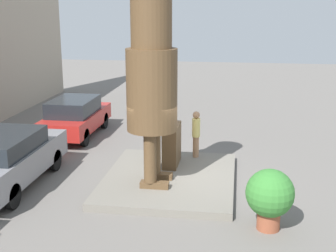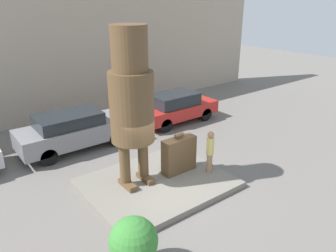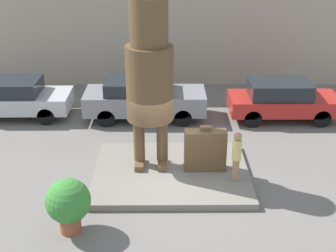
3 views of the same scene
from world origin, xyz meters
TOP-DOWN VIEW (x-y plane):
  - ground_plane at (0.00, 0.00)m, footprint 60.00×60.00m
  - pedestal at (0.00, 0.00)m, footprint 4.78×3.85m
  - building_backdrop at (0.00, 8.95)m, footprint 28.00×0.60m
  - statue_figure at (-0.64, 0.40)m, footprint 1.41×1.41m
  - giant_suitcase at (1.04, 0.09)m, footprint 1.28×0.45m
  - tourist at (1.90, -0.61)m, footprint 0.27×0.27m
  - parked_car_silver at (-6.18, 4.83)m, footprint 4.27×1.85m
  - parked_car_grey at (-1.03, 4.63)m, footprint 4.75×1.84m
  - parked_car_red at (4.44, 4.49)m, footprint 4.28×1.75m
  - planter_pot at (-2.63, -2.77)m, footprint 1.15×1.15m

SIDE VIEW (x-z plane):
  - ground_plane at x=0.00m, z-range 0.00..0.00m
  - pedestal at x=0.00m, z-range 0.00..0.21m
  - parked_car_silver at x=-6.18m, z-range 0.05..1.60m
  - parked_car_red at x=4.44m, z-range 0.04..1.61m
  - planter_pot at x=-2.63m, z-range 0.12..1.61m
  - giant_suitcase at x=1.04m, z-range 0.12..1.61m
  - parked_car_grey at x=-1.03m, z-range 0.06..1.68m
  - tourist at x=1.90m, z-range 0.29..1.86m
  - statue_figure at x=-0.64m, z-range 0.65..5.86m
  - building_backdrop at x=0.00m, z-range 0.00..7.77m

